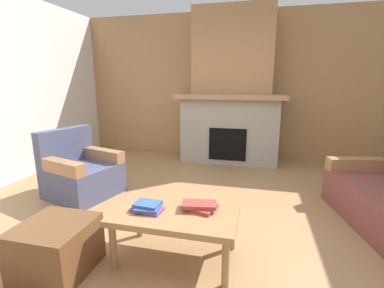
{
  "coord_description": "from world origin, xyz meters",
  "views": [
    {
      "loc": [
        0.5,
        -2.38,
        1.46
      ],
      "look_at": [
        -0.29,
        0.83,
        0.69
      ],
      "focal_mm": 25.56,
      "sensor_mm": 36.0,
      "label": 1
    }
  ],
  "objects": [
    {
      "name": "ground",
      "position": [
        0.0,
        0.0,
        0.0
      ],
      "size": [
        9.0,
        9.0,
        0.0
      ],
      "primitive_type": "plane",
      "color": "#9E754C"
    },
    {
      "name": "wall_back_wood_panel",
      "position": [
        0.0,
        3.0,
        1.35
      ],
      "size": [
        6.0,
        0.12,
        2.7
      ],
      "primitive_type": "cube",
      "color": "#A87A4C",
      "rests_on": "ground"
    },
    {
      "name": "fireplace",
      "position": [
        0.0,
        2.62,
        1.16
      ],
      "size": [
        1.9,
        0.82,
        2.7
      ],
      "color": "gray",
      "rests_on": "ground"
    },
    {
      "name": "armchair",
      "position": [
        -1.71,
        0.54,
        0.29
      ],
      "size": [
        0.94,
        0.94,
        0.85
      ],
      "color": "#474C6B",
      "rests_on": "ground"
    },
    {
      "name": "coffee_table",
      "position": [
        -0.11,
        -0.44,
        0.38
      ],
      "size": [
        1.0,
        0.6,
        0.43
      ],
      "color": "#997047",
      "rests_on": "ground"
    },
    {
      "name": "ottoman",
      "position": [
        -0.97,
        -0.81,
        0.2
      ],
      "size": [
        0.52,
        0.52,
        0.4
      ],
      "primitive_type": "cube",
      "color": "brown",
      "rests_on": "ground"
    },
    {
      "name": "book_stack_near_edge",
      "position": [
        -0.34,
        -0.48,
        0.46
      ],
      "size": [
        0.27,
        0.2,
        0.06
      ],
      "color": "#7A3D84",
      "rests_on": "coffee_table"
    },
    {
      "name": "book_stack_center",
      "position": [
        0.08,
        -0.37,
        0.46
      ],
      "size": [
        0.3,
        0.25,
        0.06
      ],
      "color": "#B23833",
      "rests_on": "coffee_table"
    }
  ]
}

